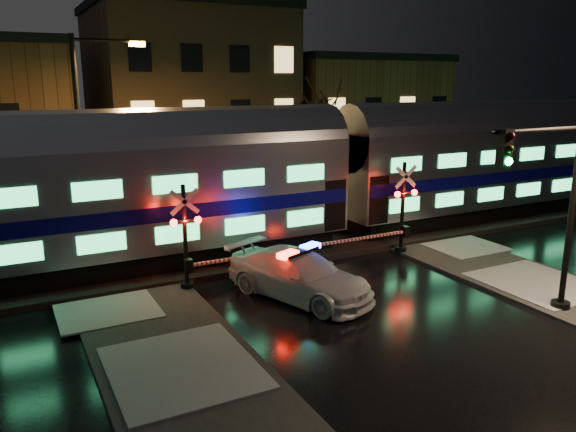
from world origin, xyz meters
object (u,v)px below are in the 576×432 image
(police_car, at_px, (299,275))
(crossing_signal_left, at_px, (197,247))
(streetlight, at_px, (87,130))
(crossing_signal_right, at_px, (397,218))
(traffic_light, at_px, (551,214))

(police_car, xyz_separation_m, crossing_signal_left, (-2.80, 2.23, 0.75))
(police_car, relative_size, streetlight, 0.65)
(crossing_signal_right, relative_size, streetlight, 0.61)
(crossing_signal_left, bearing_deg, streetlight, 109.19)
(crossing_signal_right, relative_size, crossing_signal_left, 1.04)
(police_car, distance_m, crossing_signal_right, 6.26)
(streetlight, bearing_deg, crossing_signal_right, -31.52)
(crossing_signal_left, distance_m, traffic_light, 11.31)
(traffic_light, relative_size, streetlight, 0.69)
(crossing_signal_right, bearing_deg, crossing_signal_left, -179.98)
(streetlight, bearing_deg, police_car, -60.12)
(crossing_signal_left, xyz_separation_m, traffic_light, (8.61, -7.13, 1.75))
(crossing_signal_right, height_order, traffic_light, traffic_light)
(crossing_signal_left, xyz_separation_m, streetlight, (-2.33, 6.70, 3.61))
(crossing_signal_left, bearing_deg, crossing_signal_right, 0.02)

